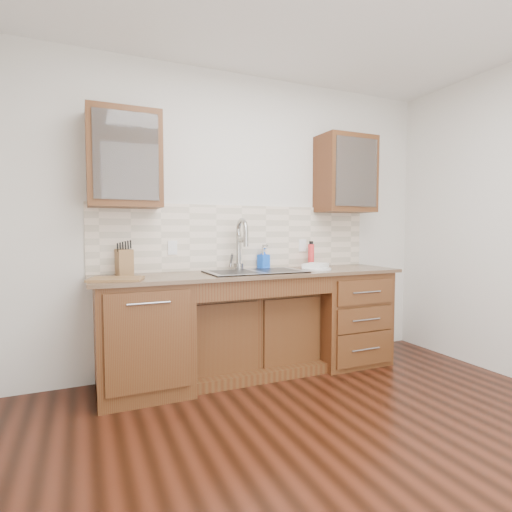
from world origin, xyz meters
name	(u,v)px	position (x,y,z in m)	size (l,w,h in m)	color
ground	(357,468)	(0.00, 0.00, -0.05)	(4.00, 3.50, 0.10)	#3D180D
wall_back	(239,222)	(0.00, 1.80, 1.35)	(4.00, 0.10, 2.70)	silver
base_cabinet_left	(143,336)	(-0.95, 1.44, 0.44)	(0.70, 0.62, 0.88)	#593014
base_cabinet_center	(250,333)	(0.00, 1.53, 0.35)	(1.20, 0.44, 0.70)	#593014
base_cabinet_right	(344,316)	(0.95, 1.44, 0.44)	(0.70, 0.62, 0.88)	#593014
countertop	(255,274)	(0.00, 1.43, 0.90)	(2.70, 0.65, 0.03)	#84705B
backsplash	(241,237)	(0.00, 1.74, 1.21)	(2.70, 0.02, 0.59)	beige
sink	(256,282)	(0.00, 1.41, 0.83)	(0.84, 0.46, 0.19)	#9E9EA5
faucet	(238,248)	(-0.07, 1.64, 1.11)	(0.04, 0.04, 0.40)	#999993
filter_tap	(263,256)	(0.18, 1.65, 1.03)	(0.02, 0.02, 0.24)	#999993
upper_cabinet_left	(124,159)	(-1.05, 1.58, 1.83)	(0.55, 0.34, 0.75)	#593014
upper_cabinet_right	(345,174)	(1.05, 1.58, 1.83)	(0.55, 0.34, 0.75)	#593014
outlet_left	(172,248)	(-0.65, 1.73, 1.12)	(0.08, 0.01, 0.12)	white
outlet_right	(303,245)	(0.65, 1.73, 1.12)	(0.08, 0.01, 0.12)	white
soap_bottle	(264,258)	(0.19, 1.67, 1.01)	(0.09, 0.09, 0.20)	blue
water_bottle	(311,256)	(0.69, 1.63, 1.02)	(0.06, 0.06, 0.22)	red
plate	(316,269)	(0.60, 1.38, 0.92)	(0.27, 0.27, 0.02)	silver
dish_towel	(316,265)	(0.62, 1.43, 0.94)	(0.24, 0.18, 0.04)	white
knife_block	(124,262)	(-1.06, 1.65, 1.01)	(0.11, 0.19, 0.21)	brown
cutting_board	(116,279)	(-1.15, 1.31, 0.92)	(0.37, 0.26, 0.02)	#A25930
cup_left_a	(105,164)	(-1.19, 1.58, 1.78)	(0.14, 0.14, 0.11)	white
cup_left_b	(145,168)	(-0.89, 1.58, 1.77)	(0.09, 0.09, 0.08)	silver
cup_right_a	(341,180)	(1.00, 1.58, 1.77)	(0.12, 0.12, 0.09)	silver
cup_right_b	(354,180)	(1.16, 1.58, 1.78)	(0.11, 0.11, 0.10)	silver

